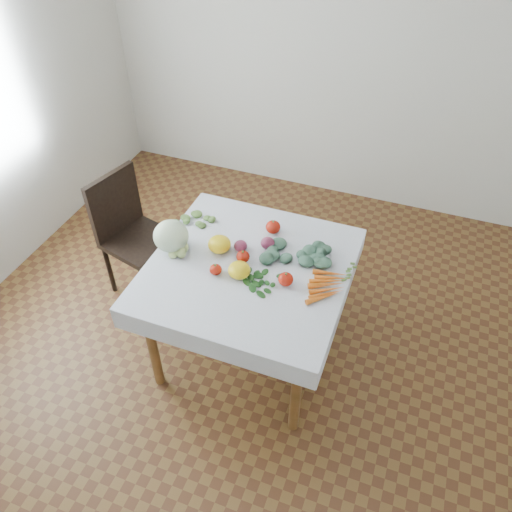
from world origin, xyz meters
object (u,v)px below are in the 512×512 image
(chair, at_px, (129,227))
(heirloom_back, at_px, (219,244))
(table, at_px, (249,279))
(cabbage, at_px, (171,236))
(carrot_bunch, at_px, (327,285))

(chair, distance_m, heirloom_back, 0.88)
(table, relative_size, chair, 1.09)
(chair, bearing_deg, table, -16.36)
(chair, bearing_deg, cabbage, -30.23)
(cabbage, relative_size, carrot_bunch, 0.67)
(table, relative_size, heirloom_back, 7.39)
(carrot_bunch, bearing_deg, table, 179.27)
(table, xyz_separation_m, carrot_bunch, (0.46, -0.01, 0.12))
(chair, bearing_deg, heirloom_back, -16.02)
(chair, height_order, carrot_bunch, chair)
(table, height_order, heirloom_back, heirloom_back)
(heirloom_back, height_order, carrot_bunch, heirloom_back)
(heirloom_back, bearing_deg, carrot_bunch, -6.21)
(table, distance_m, heirloom_back, 0.27)
(cabbage, distance_m, heirloom_back, 0.29)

